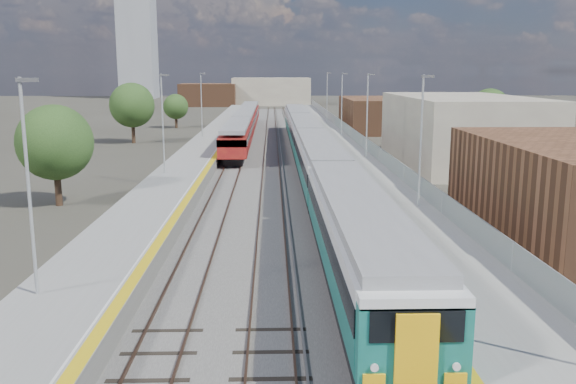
{
  "coord_description": "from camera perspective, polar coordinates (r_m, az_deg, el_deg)",
  "views": [
    {
      "loc": [
        -1.93,
        -12.51,
        8.7
      ],
      "look_at": [
        -1.06,
        20.19,
        2.2
      ],
      "focal_mm": 38.0,
      "sensor_mm": 36.0,
      "label": 1
    }
  ],
  "objects": [
    {
      "name": "tree_c",
      "position": [
        96.87,
        -10.46,
        7.86
      ],
      "size": [
        3.87,
        3.87,
        5.25
      ],
      "color": "#382619",
      "rests_on": "ground"
    },
    {
      "name": "green_train",
      "position": [
        53.83,
        2.15,
        4.32
      ],
      "size": [
        2.86,
        79.68,
        3.15
      ],
      "color": "black",
      "rests_on": "ground"
    },
    {
      "name": "tree_a",
      "position": [
        42.25,
        -20.99,
        4.34
      ],
      "size": [
        4.89,
        4.89,
        6.63
      ],
      "color": "#382619",
      "rests_on": "ground"
    },
    {
      "name": "red_train",
      "position": [
        81.41,
        -4.06,
        6.49
      ],
      "size": [
        2.68,
        54.49,
        3.39
      ],
      "color": "black",
      "rests_on": "ground"
    },
    {
      "name": "ground",
      "position": [
        63.15,
        0.24,
        3.32
      ],
      "size": [
        320.0,
        320.0,
        0.0
      ],
      "primitive_type": "plane",
      "color": "#47443A",
      "rests_on": "ground"
    },
    {
      "name": "buildings",
      "position": [
        151.99,
        -7.81,
        11.89
      ],
      "size": [
        72.0,
        185.5,
        40.0
      ],
      "color": "brown",
      "rests_on": "ground"
    },
    {
      "name": "tree_b",
      "position": [
        77.25,
        -14.39,
        7.87
      ],
      "size": [
        5.43,
        5.43,
        7.35
      ],
      "color": "#382619",
      "rests_on": "ground"
    },
    {
      "name": "platform_right",
      "position": [
        65.91,
        4.78,
        4.08
      ],
      "size": [
        4.7,
        155.0,
        8.52
      ],
      "color": "slate",
      "rests_on": "ground"
    },
    {
      "name": "tree_d",
      "position": [
        78.3,
        18.32,
        7.38
      ],
      "size": [
        4.93,
        4.93,
        6.68
      ],
      "color": "#382619",
      "rests_on": "ground"
    },
    {
      "name": "ballast_bed",
      "position": [
        65.59,
        -1.8,
        3.64
      ],
      "size": [
        10.5,
        155.0,
        0.06
      ],
      "primitive_type": "cube",
      "color": "#565451",
      "rests_on": "ground"
    },
    {
      "name": "platform_left",
      "position": [
        65.9,
        -7.73,
        4.0
      ],
      "size": [
        4.3,
        155.0,
        8.52
      ],
      "color": "slate",
      "rests_on": "ground"
    },
    {
      "name": "tracks",
      "position": [
        67.24,
        -1.28,
        3.89
      ],
      "size": [
        8.96,
        160.0,
        0.17
      ],
      "color": "#4C3323",
      "rests_on": "ground"
    }
  ]
}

